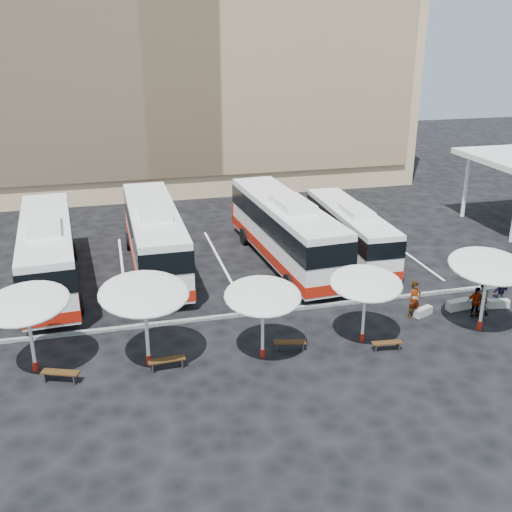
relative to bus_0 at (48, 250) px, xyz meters
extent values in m
plane|color=black|center=(9.97, -6.92, -2.10)|extent=(120.00, 120.00, 0.00)
cube|color=tan|center=(9.97, 25.08, 10.40)|extent=(42.00, 18.00, 25.00)
cube|color=tan|center=(9.97, 15.98, 9.90)|extent=(40.00, 0.30, 20.00)
cylinder|color=white|center=(29.97, 6.08, 0.30)|extent=(0.30, 0.30, 4.80)
cube|color=black|center=(9.97, -6.42, -2.03)|extent=(34.00, 0.25, 0.15)
cube|color=white|center=(-2.03, 1.08, -2.10)|extent=(0.15, 12.00, 0.01)
cube|color=white|center=(3.97, 1.08, -2.10)|extent=(0.15, 12.00, 0.01)
cube|color=white|center=(9.97, 1.08, -2.10)|extent=(0.15, 12.00, 0.01)
cube|color=white|center=(15.97, 1.08, -2.10)|extent=(0.15, 12.00, 0.01)
cube|color=white|center=(21.97, 1.08, -2.10)|extent=(0.15, 12.00, 0.01)
cube|color=white|center=(0.00, -0.01, -0.02)|extent=(3.56, 12.98, 3.21)
cube|color=black|center=(0.00, -0.01, 0.62)|extent=(3.63, 13.05, 1.18)
cube|color=#AA190C|center=(0.00, -0.01, -1.19)|extent=(3.63, 13.05, 0.59)
cube|color=#AA190C|center=(-0.45, 6.38, -0.82)|extent=(2.74, 0.40, 1.50)
cube|color=white|center=(0.08, -1.08, 1.80)|extent=(1.93, 3.32, 0.43)
cylinder|color=black|center=(-1.59, 3.62, -1.57)|extent=(0.45, 1.09, 1.07)
cylinder|color=black|center=(1.07, 3.81, -1.57)|extent=(0.45, 1.09, 1.07)
cylinder|color=black|center=(-1.03, -4.37, -1.57)|extent=(0.45, 1.09, 1.07)
cylinder|color=black|center=(1.63, -4.19, -1.57)|extent=(0.45, 1.09, 1.07)
cube|color=white|center=(5.99, 1.12, 0.01)|extent=(2.85, 13.05, 3.26)
cube|color=black|center=(5.99, 1.12, 0.66)|extent=(2.91, 13.11, 1.19)
cube|color=#AA190C|center=(5.99, 1.12, -1.18)|extent=(2.91, 13.11, 0.60)
cube|color=#AA190C|center=(5.92, 7.63, -0.80)|extent=(2.78, 0.25, 1.52)
cube|color=white|center=(6.00, 0.03, 1.86)|extent=(1.77, 3.27, 0.43)
cylinder|color=black|center=(4.59, 4.90, -1.56)|extent=(0.39, 1.09, 1.09)
cylinder|color=black|center=(7.30, 4.93, -1.56)|extent=(0.39, 1.09, 1.09)
cylinder|color=black|center=(4.67, -3.24, -1.56)|extent=(0.39, 1.09, 1.09)
cylinder|color=black|center=(7.39, -3.21, -1.56)|extent=(0.39, 1.09, 1.09)
cube|color=white|center=(13.84, 0.20, 0.08)|extent=(3.71, 13.59, 3.36)
cube|color=black|center=(13.84, 0.20, 0.75)|extent=(3.78, 13.66, 1.23)
cube|color=#AA190C|center=(13.84, 0.20, -1.15)|extent=(3.78, 13.66, 0.62)
cube|color=#AA190C|center=(13.38, 6.90, -0.76)|extent=(2.87, 0.42, 1.57)
cube|color=white|center=(13.92, -0.92, 1.98)|extent=(2.02, 3.47, 0.45)
cylinder|color=black|center=(12.18, 4.01, -1.54)|extent=(0.47, 1.14, 1.12)
cylinder|color=black|center=(14.97, 4.20, -1.54)|extent=(0.47, 1.14, 1.12)
cylinder|color=black|center=(12.76, -4.36, -1.54)|extent=(0.47, 1.14, 1.12)
cylinder|color=black|center=(15.55, -4.17, -1.54)|extent=(0.47, 1.14, 1.12)
cube|color=white|center=(18.12, 0.21, -0.36)|extent=(2.46, 10.79, 2.69)
cube|color=black|center=(18.12, 0.21, 0.18)|extent=(2.52, 10.85, 0.99)
cube|color=#AA190C|center=(18.12, 0.21, -1.34)|extent=(2.52, 10.85, 0.49)
cube|color=#AA190C|center=(18.23, 5.58, -1.03)|extent=(2.30, 0.23, 1.25)
cube|color=white|center=(18.10, -0.69, 1.17)|extent=(1.49, 2.72, 0.36)
cylinder|color=black|center=(17.07, 3.37, -1.65)|extent=(0.33, 0.90, 0.90)
cylinder|color=black|center=(19.31, 3.32, -1.65)|extent=(0.33, 0.90, 0.90)
cylinder|color=black|center=(16.93, -3.35, -1.65)|extent=(0.33, 0.90, 0.90)
cylinder|color=black|center=(19.16, -3.40, -1.65)|extent=(0.33, 0.90, 0.90)
cylinder|color=white|center=(-0.09, -9.32, -0.54)|extent=(0.19, 0.19, 3.12)
cylinder|color=#AA190C|center=(-0.09, -9.32, -1.89)|extent=(0.30, 0.30, 0.42)
ellipsoid|color=silver|center=(-0.09, -9.32, 1.07)|extent=(4.61, 4.64, 1.07)
cylinder|color=white|center=(4.64, -9.99, -0.43)|extent=(0.18, 0.18, 3.34)
cylinder|color=#AA190C|center=(4.64, -9.99, -1.88)|extent=(0.29, 0.29, 0.44)
ellipsoid|color=silver|center=(4.64, -9.99, 1.29)|extent=(4.46, 4.50, 1.14)
cylinder|color=white|center=(9.59, -10.59, -0.63)|extent=(0.15, 0.15, 2.95)
cylinder|color=#AA190C|center=(9.59, -10.59, -1.91)|extent=(0.24, 0.24, 0.39)
ellipsoid|color=silver|center=(9.59, -10.59, 0.89)|extent=(3.71, 3.75, 1.01)
cylinder|color=white|center=(14.46, -10.33, -0.65)|extent=(0.16, 0.16, 2.91)
cylinder|color=#AA190C|center=(14.46, -10.33, -1.91)|extent=(0.25, 0.25, 0.39)
ellipsoid|color=silver|center=(14.46, -10.33, 0.85)|extent=(3.89, 3.92, 1.00)
cylinder|color=white|center=(20.47, -10.62, -0.47)|extent=(0.18, 0.18, 3.26)
cylinder|color=#AA190C|center=(20.47, -10.62, -1.88)|extent=(0.28, 0.28, 0.43)
ellipsoid|color=silver|center=(20.47, -10.62, 1.21)|extent=(4.37, 4.41, 1.12)
cube|color=#321D0B|center=(1.01, -10.49, -1.65)|extent=(1.61, 0.96, 0.06)
cube|color=black|center=(0.43, -10.27, -1.89)|extent=(0.20, 0.39, 0.42)
cube|color=black|center=(1.60, -10.72, -1.89)|extent=(0.20, 0.39, 0.42)
cube|color=#321D0B|center=(5.36, -10.57, -1.65)|extent=(1.61, 0.51, 0.06)
cube|color=black|center=(4.73, -10.60, -1.89)|extent=(0.08, 0.40, 0.42)
cube|color=black|center=(6.00, -10.53, -1.89)|extent=(0.08, 0.40, 0.42)
cube|color=#321D0B|center=(10.94, -10.31, -1.69)|extent=(1.50, 0.70, 0.06)
cube|color=black|center=(10.38, -10.18, -1.91)|extent=(0.14, 0.37, 0.39)
cube|color=black|center=(11.50, -10.44, -1.91)|extent=(0.14, 0.37, 0.39)
cube|color=#321D0B|center=(15.19, -11.41, -1.71)|extent=(1.41, 0.51, 0.06)
cube|color=black|center=(14.64, -11.35, -1.92)|extent=(0.09, 0.35, 0.37)
cube|color=black|center=(15.74, -11.46, -1.92)|extent=(0.09, 0.35, 0.37)
cube|color=gray|center=(18.55, -8.61, -1.90)|extent=(1.14, 0.75, 0.41)
cube|color=gray|center=(20.69, -8.41, -1.85)|extent=(1.38, 0.61, 0.50)
cube|color=gray|center=(22.82, -8.72, -1.89)|extent=(1.18, 0.58, 0.42)
imported|color=black|center=(17.97, -8.64, -1.14)|extent=(0.78, 0.60, 1.92)
imported|color=black|center=(21.44, -9.22, -1.21)|extent=(1.08, 1.00, 1.79)
imported|color=black|center=(20.99, -9.37, -1.29)|extent=(1.00, 0.52, 1.62)
imported|color=black|center=(23.26, -8.17, -1.28)|extent=(1.17, 0.84, 1.64)
camera|label=1|loc=(3.64, -33.05, 11.62)|focal=42.00mm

